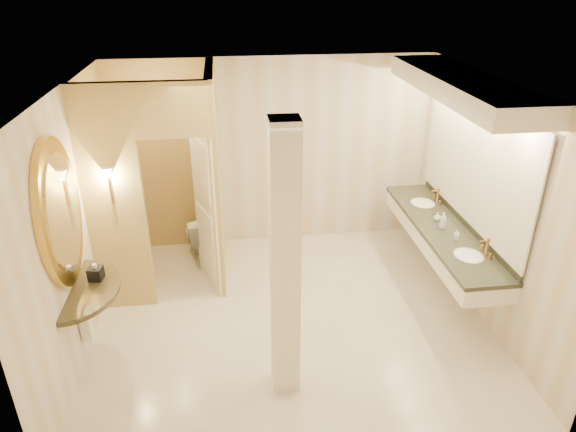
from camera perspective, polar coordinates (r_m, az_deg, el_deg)
The scene contains 16 objects.
floor at distance 6.22m, azimuth 0.26°, elevation -11.07°, with size 4.50×4.50×0.00m, color white.
ceiling at distance 5.07m, azimuth 0.32°, elevation 14.05°, with size 4.50×4.50×0.00m, color white.
wall_back at distance 7.35m, azimuth -1.75°, elevation 6.94°, with size 4.50×0.02×2.70m, color beige.
wall_front at distance 3.84m, azimuth 4.27°, elevation -12.82°, with size 4.50×0.02×2.70m, color beige.
wall_left at distance 5.70m, azimuth -22.74°, elevation -1.06°, with size 0.02×4.00×2.70m, color beige.
wall_right at distance 6.20m, azimuth 21.40°, elevation 1.32°, with size 0.02×4.00×2.70m, color beige.
toilet_closet at distance 6.37m, azimuth -10.93°, elevation 3.70°, with size 1.50×1.55×2.70m.
wall_sconce at distance 5.86m, azimuth -19.35°, elevation 4.34°, with size 0.14×0.14×0.42m.
vanity at distance 6.30m, azimuth 18.01°, elevation 5.03°, with size 0.75×2.80×2.09m.
console_shelf at distance 5.32m, azimuth -23.42°, elevation -3.13°, with size 1.11×1.11×2.01m.
pillar at distance 4.57m, azimuth -0.33°, elevation -5.68°, with size 0.26×0.26×2.70m, color white.
tissue_box at distance 5.60m, azimuth -20.58°, elevation -5.98°, with size 0.13×0.13×0.13m, color black.
toilet at distance 7.30m, azimuth -9.90°, elevation -2.20°, with size 0.39×0.68×0.70m, color white.
soap_bottle_a at distance 6.29m, azimuth 18.23°, elevation -2.00°, with size 0.05×0.06×0.12m, color beige.
soap_bottle_b at distance 6.68m, azimuth 16.26°, elevation -0.08°, with size 0.09×0.09×0.11m, color silver.
soap_bottle_c at distance 6.49m, azimuth 16.84°, elevation -0.47°, with size 0.08×0.08×0.21m, color #C6B28C.
Camera 1 is at (-0.65, -4.92, 3.75)m, focal length 32.00 mm.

